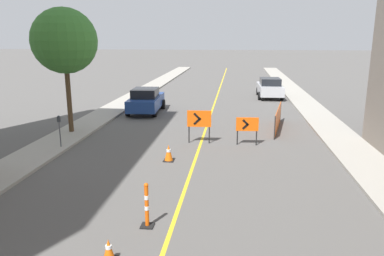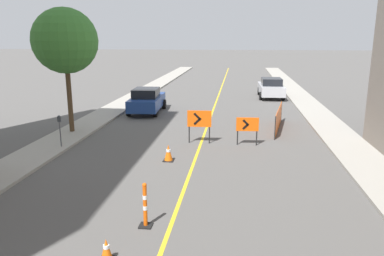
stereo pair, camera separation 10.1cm
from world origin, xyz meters
TOP-DOWN VIEW (x-y plane):
  - lane_stripe at (0.00, 33.92)m, footprint 0.12×67.85m
  - sidewalk_left at (-6.63, 33.92)m, footprint 1.94×67.85m
  - sidewalk_right at (6.63, 33.92)m, footprint 1.94×67.85m
  - traffic_cone_third at (-1.13, 15.70)m, footprint 0.33×0.33m
  - traffic_cone_fourth at (-1.03, 22.58)m, footprint 0.42×0.42m
  - delineator_post_rear at (-0.64, 17.29)m, footprint 0.34×0.34m
  - arrow_barricade_primary at (-0.09, 25.29)m, footprint 1.11×0.11m
  - arrow_barricade_secondary at (2.10, 25.23)m, footprint 1.01×0.13m
  - safety_mesh_fence at (3.81, 28.41)m, footprint 0.79×4.33m
  - parked_car_curb_near at (-4.22, 32.03)m, footprint 2.03×4.39m
  - parked_car_curb_mid at (4.25, 39.23)m, footprint 1.95×4.35m
  - parking_meter_near_curb at (-6.01, 23.57)m, footprint 0.12×0.11m
  - street_tree_left_near at (-6.72, 26.24)m, footprint 3.16×3.16m

SIDE VIEW (x-z plane):
  - lane_stripe at x=0.00m, z-range 0.00..0.01m
  - sidewalk_left at x=-6.63m, z-range 0.00..0.12m
  - sidewalk_right at x=6.63m, z-range 0.00..0.12m
  - traffic_cone_third at x=-1.13m, z-range 0.00..0.51m
  - traffic_cone_fourth at x=-1.03m, z-range 0.00..0.66m
  - delineator_post_rear at x=-0.64m, z-range -0.08..1.13m
  - safety_mesh_fence at x=3.81m, z-range 0.00..1.15m
  - parked_car_curb_near at x=-4.22m, z-range 0.00..1.59m
  - parked_car_curb_mid at x=4.25m, z-range 0.00..1.59m
  - arrow_barricade_secondary at x=2.10m, z-range 0.27..1.55m
  - arrow_barricade_primary at x=-0.09m, z-range 0.32..1.85m
  - parking_meter_near_curb at x=-6.01m, z-range 0.41..1.80m
  - street_tree_left_near at x=-6.72m, z-range 1.56..7.64m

